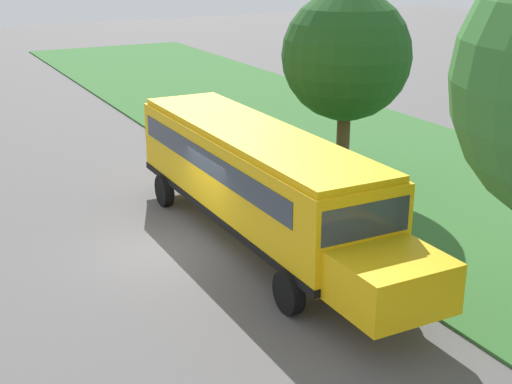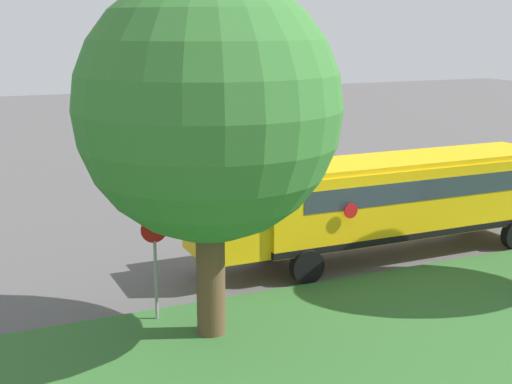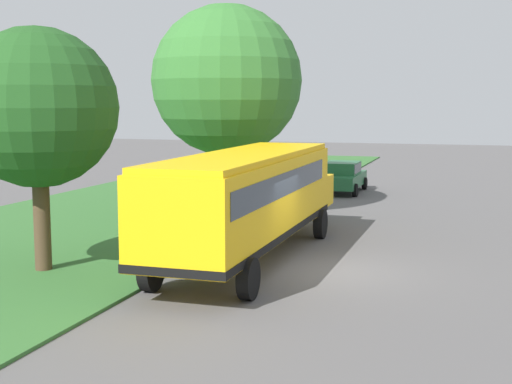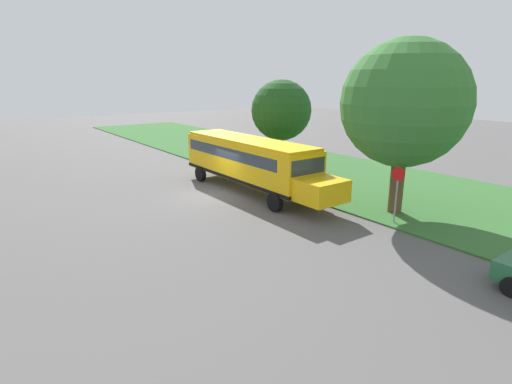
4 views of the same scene
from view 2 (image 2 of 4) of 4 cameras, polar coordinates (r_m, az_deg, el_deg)
ground_plane at (r=26.05m, az=8.78°, el=-3.16°), size 120.00×120.00×0.00m
school_bus at (r=23.26m, az=11.14°, el=-0.32°), size 2.85×12.42×3.16m
oak_tree_roadside_mid at (r=16.06m, az=-4.22°, el=6.60°), size 6.02×6.02×8.45m
stop_sign at (r=17.73m, az=-8.08°, el=-5.03°), size 0.08×0.68×2.74m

